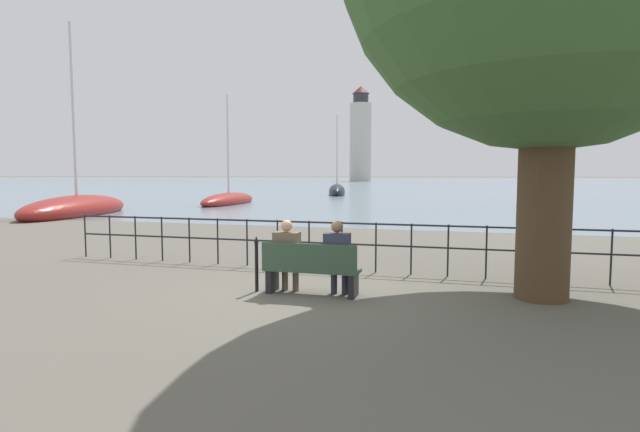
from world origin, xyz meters
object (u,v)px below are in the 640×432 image
object	(u,v)px
sailboat_1	(77,209)
closed_umbrella	(257,261)
seated_person_left	(287,253)
sailboat_3	(229,200)
sailboat_2	(337,192)
harbor_lighthouse	(361,137)
park_bench	(311,270)
seated_person_right	(338,255)

from	to	relation	value
sailboat_1	closed_umbrella	bearing A→B (deg)	-52.50
seated_person_left	sailboat_3	distance (m)	26.86
sailboat_2	harbor_lighthouse	bearing A→B (deg)	86.26
sailboat_3	sailboat_2	bearing A→B (deg)	72.93
seated_person_left	sailboat_3	xyz separation A→B (m)	(-12.84, 23.59, -0.44)
sailboat_2	sailboat_3	size ratio (longest dim) A/B	0.99
closed_umbrella	harbor_lighthouse	distance (m)	141.81
sailboat_1	sailboat_2	bearing A→B (deg)	63.90
seated_person_left	closed_umbrella	bearing A→B (deg)	-171.03
seated_person_left	closed_umbrella	distance (m)	0.57
park_bench	seated_person_left	xyz separation A→B (m)	(-0.45, 0.07, 0.27)
seated_person_right	closed_umbrella	xyz separation A→B (m)	(-1.44, -0.09, -0.15)
seated_person_right	sailboat_2	xyz separation A→B (m)	(-10.17, 40.40, -0.36)
sailboat_1	harbor_lighthouse	distance (m)	127.07
park_bench	harbor_lighthouse	distance (m)	142.00
harbor_lighthouse	seated_person_left	bearing A→B (deg)	-79.07
closed_umbrella	sailboat_3	size ratio (longest dim) A/B	0.12
sailboat_3	park_bench	bearing A→B (deg)	-65.79
seated_person_left	sailboat_3	size ratio (longest dim) A/B	0.15
seated_person_left	sailboat_3	world-z (taller)	sailboat_3
seated_person_left	sailboat_2	size ratio (longest dim) A/B	0.15
sailboat_2	sailboat_1	bearing A→B (deg)	-117.32
sailboat_1	sailboat_3	bearing A→B (deg)	61.59
seated_person_right	harbor_lighthouse	world-z (taller)	harbor_lighthouse
closed_umbrella	sailboat_2	xyz separation A→B (m)	(-8.74, 40.49, -0.20)
seated_person_left	sailboat_3	bearing A→B (deg)	118.56
seated_person_right	sailboat_3	size ratio (longest dim) A/B	0.15
seated_person_left	seated_person_right	xyz separation A→B (m)	(0.89, 0.00, 0.01)
park_bench	seated_person_right	distance (m)	0.53
park_bench	closed_umbrella	world-z (taller)	closed_umbrella
park_bench	sailboat_2	world-z (taller)	sailboat_2
sailboat_2	harbor_lighthouse	size ratio (longest dim) A/B	0.30
seated_person_left	harbor_lighthouse	world-z (taller)	harbor_lighthouse
seated_person_left	sailboat_1	xyz separation A→B (m)	(-15.91, 12.75, -0.38)
park_bench	sailboat_3	world-z (taller)	sailboat_3
seated_person_right	harbor_lighthouse	distance (m)	141.99
seated_person_right	sailboat_1	bearing A→B (deg)	142.80
sailboat_1	park_bench	bearing A→B (deg)	-50.72
closed_umbrella	sailboat_1	size ratio (longest dim) A/B	0.10
park_bench	harbor_lighthouse	xyz separation A→B (m)	(-27.24, 138.79, 12.60)
seated_person_right	sailboat_1	size ratio (longest dim) A/B	0.13
harbor_lighthouse	sailboat_2	bearing A→B (deg)	-79.90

